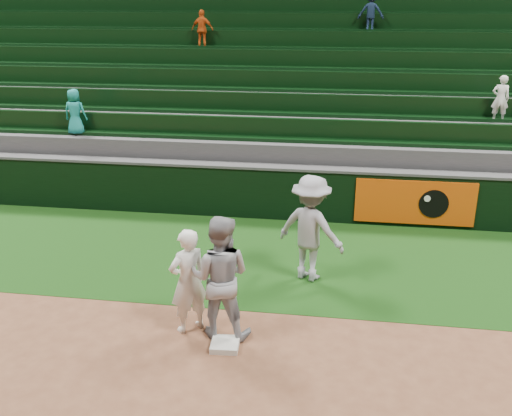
{
  "coord_description": "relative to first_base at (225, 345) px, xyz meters",
  "views": [
    {
      "loc": [
        1.26,
        -7.18,
        4.88
      ],
      "look_at": [
        -0.14,
        2.3,
        1.3
      ],
      "focal_mm": 40.0,
      "sensor_mm": 36.0,
      "label": 1
    }
  ],
  "objects": [
    {
      "name": "field_wall",
      "position": [
        0.27,
        5.35,
        0.59
      ],
      "size": [
        36.0,
        0.45,
        1.25
      ],
      "color": "black",
      "rests_on": "ground"
    },
    {
      "name": "first_base",
      "position": [
        0.0,
        0.0,
        0.0
      ],
      "size": [
        0.43,
        0.43,
        0.09
      ],
      "primitive_type": "cube",
      "rotation": [
        0.0,
        0.0,
        0.06
      ],
      "color": "silver",
      "rests_on": "ground"
    },
    {
      "name": "first_baseman",
      "position": [
        -0.63,
        0.41,
        0.8
      ],
      "size": [
        0.72,
        0.71,
        1.68
      ],
      "primitive_type": "imported",
      "rotation": [
        0.0,
        0.0,
        3.89
      ],
      "color": "white",
      "rests_on": "ground"
    },
    {
      "name": "ground",
      "position": [
        0.24,
        0.16,
        -0.05
      ],
      "size": [
        70.0,
        70.0,
        0.0
      ],
      "primitive_type": "plane",
      "color": "brown",
      "rests_on": "ground"
    },
    {
      "name": "stadium_seating",
      "position": [
        0.24,
        9.13,
        1.65
      ],
      "size": [
        36.0,
        5.95,
        5.01
      ],
      "color": "#39393B",
      "rests_on": "ground"
    },
    {
      "name": "foul_grass",
      "position": [
        0.24,
        3.16,
        -0.04
      ],
      "size": [
        36.0,
        4.2,
        0.01
      ],
      "primitive_type": "cube",
      "color": "black",
      "rests_on": "ground"
    },
    {
      "name": "base_coach",
      "position": [
        1.09,
        2.4,
        0.94
      ],
      "size": [
        1.45,
        1.18,
        1.96
      ],
      "primitive_type": "imported",
      "rotation": [
        0.0,
        0.0,
        2.72
      ],
      "color": "#989AA5",
      "rests_on": "foul_grass"
    },
    {
      "name": "baserunner",
      "position": [
        -0.13,
        0.37,
        0.92
      ],
      "size": [
        0.96,
        0.76,
        1.93
      ],
      "primitive_type": "imported",
      "rotation": [
        0.0,
        0.0,
        3.11
      ],
      "color": "#95979F",
      "rests_on": "ground"
    }
  ]
}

